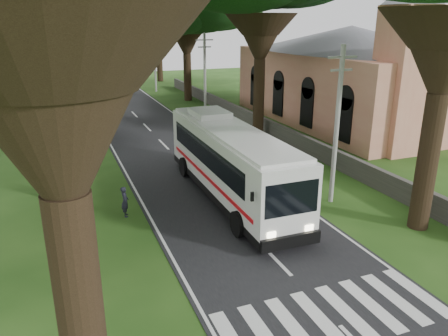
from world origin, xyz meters
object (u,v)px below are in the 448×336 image
(pole_mid, at_px, (205,77))
(pole_far, at_px, (155,59))
(pedestrian, at_px, (125,202))
(church, at_px, (350,68))
(distant_car_a, at_px, (115,97))
(coach_bus, at_px, (230,160))
(distant_car_b, at_px, (92,82))
(distant_car_c, at_px, (107,77))
(pole_near, at_px, (337,124))

(pole_mid, height_order, pole_far, same)
(pole_mid, distance_m, pedestrian, 20.93)
(church, height_order, distant_car_a, church)
(pole_far, distance_m, pedestrian, 39.41)
(coach_bus, xyz_separation_m, distant_car_a, (-1.60, 31.33, -1.41))
(distant_car_a, distance_m, pedestrian, 32.00)
(distant_car_b, xyz_separation_m, pedestrian, (-2.93, -45.78, 0.13))
(pedestrian, bearing_deg, distant_car_c, -0.63)
(distant_car_b, bearing_deg, pole_near, -79.42)
(coach_bus, relative_size, distant_car_b, 3.57)
(coach_bus, xyz_separation_m, distant_car_c, (-0.00, 50.77, -1.40))
(pole_far, bearing_deg, church, -63.18)
(pole_mid, relative_size, distant_car_b, 2.20)
(church, bearing_deg, distant_car_c, 114.32)
(pedestrian, bearing_deg, pole_mid, -24.39)
(pole_mid, xyz_separation_m, coach_bus, (-4.70, -17.46, -2.12))
(church, relative_size, pedestrian, 15.78)
(pole_mid, relative_size, coach_bus, 0.62)
(pole_near, distance_m, pedestrian, 11.10)
(church, distance_m, distant_car_a, 26.50)
(church, xyz_separation_m, distant_car_c, (-17.06, 37.77, -4.25))
(distant_car_c, bearing_deg, pole_far, 118.82)
(coach_bus, relative_size, distant_car_a, 3.57)
(coach_bus, distance_m, pedestrian, 5.81)
(distant_car_b, distance_m, distant_car_c, 6.05)
(pole_near, bearing_deg, pedestrian, 168.39)
(pole_near, relative_size, pole_mid, 1.00)
(distant_car_c, bearing_deg, pedestrian, 93.08)
(distant_car_a, height_order, pedestrian, pedestrian)
(distant_car_c, distance_m, pedestrian, 51.50)
(pole_far, height_order, distant_car_b, pole_far)
(distant_car_a, relative_size, pedestrian, 2.39)
(pole_mid, xyz_separation_m, pole_far, (0.00, 20.00, 0.00))
(pole_near, height_order, pole_mid, same)
(distant_car_a, height_order, distant_car_b, distant_car_a)
(church, height_order, pole_mid, church)
(pole_near, relative_size, distant_car_c, 1.86)
(distant_car_a, bearing_deg, pole_far, -128.96)
(church, xyz_separation_m, coach_bus, (-17.06, -13.00, -2.85))
(pole_far, xyz_separation_m, distant_car_b, (-7.41, 7.91, -3.55))
(distant_car_a, bearing_deg, pole_near, 107.37)
(church, bearing_deg, pole_near, -128.50)
(pole_mid, relative_size, pole_far, 1.00)
(distant_car_b, bearing_deg, coach_bus, -84.79)
(distant_car_c, bearing_deg, distant_car_b, 72.72)
(distant_car_b, bearing_deg, distant_car_c, 65.14)
(pole_near, relative_size, pole_far, 1.00)
(distant_car_b, bearing_deg, church, -56.78)
(distant_car_c, bearing_deg, church, 123.68)
(church, distance_m, coach_bus, 21.64)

